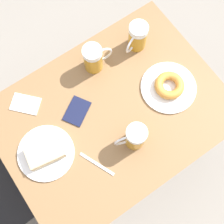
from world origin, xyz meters
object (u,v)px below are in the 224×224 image
Objects in this scene: beer_mug_center at (94,58)px; fork at (97,164)px; passport_near_edge at (77,111)px; beer_mug_left at (135,137)px; plate_with_donut at (169,86)px; napkin_folded at (25,104)px; plate_with_cake at (45,152)px; beer_mug_right at (137,37)px.

fork is at bearing 147.61° from beer_mug_center.
fork is 1.06× the size of passport_near_edge.
beer_mug_left is 0.41m from beer_mug_center.
beer_mug_left is at bearing 111.77° from plate_with_donut.
fork is (-0.41, -0.12, -0.00)m from napkin_folded.
plate_with_donut is at bearing -143.07° from beer_mug_center.
beer_mug_right is at bearing -71.92° from plate_with_cake.
napkin_folded is 0.24m from passport_near_edge.
beer_mug_left is 0.47m from beer_mug_right.
beer_mug_center is 1.00× the size of beer_mug_right.
plate_with_cake is 1.66× the size of beer_mug_center.
napkin_folded is (0.31, 0.58, -0.02)m from plate_with_donut.
plate_with_donut is at bearing -77.46° from fork.
beer_mug_left is 0.92× the size of fork.
passport_near_edge is at bearing 70.54° from plate_with_donut.
plate_with_donut is 0.37m from beer_mug_center.
beer_mug_right reaches higher than plate_with_donut.
beer_mug_center and beer_mug_right have the same top height.
fork is (-0.37, 0.48, -0.07)m from beer_mug_right.
plate_with_cake is at bearing 84.49° from plate_with_donut.
passport_near_edge is at bearing -133.07° from napkin_folded.
fork is (-0.16, -0.16, -0.02)m from plate_with_cake.
beer_mug_right is 0.98× the size of napkin_folded.
beer_mug_left is at bearing 142.69° from beer_mug_right.
passport_near_edge reaches higher than napkin_folded.
beer_mug_left reaches higher than fork.
beer_mug_center is at bearing -52.92° from passport_near_edge.
beer_mug_right is at bearing -93.93° from napkin_folded.
beer_mug_right reaches higher than passport_near_edge.
beer_mug_center is 0.92× the size of fork.
plate_with_donut is 1.68× the size of passport_near_edge.
passport_near_edge is at bearing -13.08° from fork.
passport_near_edge is at bearing 127.08° from beer_mug_center.
napkin_folded is at bearing 46.93° from passport_near_edge.
beer_mug_center is 0.37m from napkin_folded.
napkin_folded is (0.42, 0.31, -0.07)m from beer_mug_left.
plate_with_cake reaches higher than plate_with_donut.
napkin_folded is at bearing -9.04° from plate_with_cake.
beer_mug_center is at bearing 36.93° from plate_with_donut.
beer_mug_center is (0.29, 0.22, 0.06)m from plate_with_donut.
beer_mug_left is (-0.17, -0.34, 0.05)m from plate_with_cake.
passport_near_edge is (0.25, -0.06, 0.00)m from fork.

